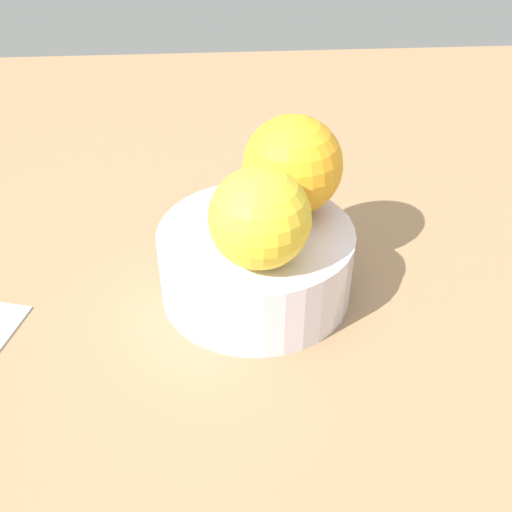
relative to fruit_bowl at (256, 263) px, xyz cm
name	(u,v)px	position (x,y,z in cm)	size (l,w,h in cm)	color
ground_plane	(256,300)	(0.00, 0.00, -3.64)	(110.00, 110.00, 2.00)	#997551
fruit_bowl	(256,263)	(0.00, 0.00, 0.00)	(14.29, 14.29, 5.52)	silver
orange_in_bowl_0	(253,218)	(-0.41, -3.42, 6.24)	(6.71, 6.71, 6.71)	yellow
orange_in_bowl_1	(293,165)	(2.86, 2.92, 6.53)	(7.29, 7.29, 7.29)	#F9A823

